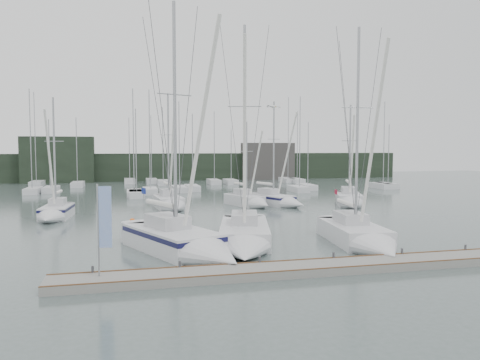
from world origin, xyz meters
name	(u,v)px	position (x,y,z in m)	size (l,w,h in m)	color
ground	(273,251)	(0.00, 0.00, 0.00)	(160.00, 160.00, 0.00)	#495955
dock	(304,269)	(0.00, -5.00, 0.20)	(24.00, 2.00, 0.40)	slate
far_treeline	(173,167)	(0.00, 62.00, 2.50)	(90.00, 4.00, 5.00)	black
far_building_left	(58,160)	(-20.00, 60.00, 4.00)	(12.00, 3.00, 8.00)	black
far_building_right	(268,161)	(18.00, 60.00, 3.50)	(10.00, 3.00, 7.00)	#403D3B
mast_forest	(177,186)	(-1.22, 43.09, 0.49)	(60.22, 27.62, 14.89)	silver
sailboat_near_left	(189,245)	(-5.08, -0.25, 0.65)	(6.93, 10.44, 15.52)	silver
sailboat_near_center	(245,240)	(-1.54, 0.86, 0.53)	(5.59, 11.30, 14.88)	silver
sailboat_near_right	(365,239)	(5.63, -0.65, 0.55)	(4.02, 10.01, 14.65)	silver
sailboat_mid_a	(54,213)	(-14.47, 15.71, 0.55)	(2.69, 6.58, 11.11)	silver
sailboat_mid_b	(171,204)	(-4.23, 19.99, 0.57)	(3.12, 7.60, 12.31)	silver
sailboat_mid_c	(251,202)	(4.07, 20.31, 0.52)	(4.19, 6.87, 9.50)	silver
sailboat_mid_d	(280,201)	(7.16, 20.23, 0.55)	(5.21, 7.99, 11.73)	silver
sailboat_mid_e	(350,201)	(14.19, 18.14, 0.56)	(5.06, 8.09, 11.40)	silver
buoy_a	(184,225)	(-4.05, 10.51, 0.00)	(0.53, 0.53, 0.53)	orange
buoy_c	(132,221)	(-8.03, 13.33, 0.00)	(0.51, 0.51, 0.51)	orange
dock_banner	(103,222)	(-9.47, -4.78, 2.84)	(0.63, 0.09, 4.13)	#96999D
seagull	(274,107)	(0.79, 2.55, 8.73)	(0.97, 0.51, 0.20)	white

